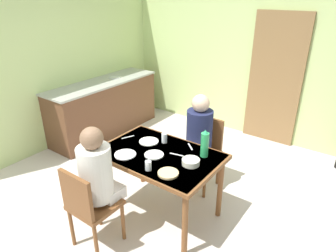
% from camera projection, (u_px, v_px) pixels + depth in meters
% --- Properties ---
extents(ground_plane, '(6.59, 6.59, 0.00)m').
position_uv_depth(ground_plane, '(144.00, 203.00, 3.47)').
color(ground_plane, beige).
extents(wall_back, '(4.43, 0.10, 2.57)m').
position_uv_depth(wall_back, '(243.00, 56.00, 4.80)').
color(wall_back, '#BED587').
rests_on(wall_back, ground_plane).
extents(wall_left, '(0.10, 3.80, 2.57)m').
position_uv_depth(wall_left, '(62.00, 60.00, 4.53)').
color(wall_left, '#BBD286').
rests_on(wall_left, ground_plane).
extents(door_wooden, '(0.80, 0.05, 2.00)m').
position_uv_depth(door_wooden, '(275.00, 80.00, 4.55)').
color(door_wooden, olive).
rests_on(door_wooden, ground_plane).
extents(kitchen_counter, '(0.61, 2.00, 0.91)m').
position_uv_depth(kitchen_counter, '(104.00, 107.00, 5.04)').
color(kitchen_counter, brown).
rests_on(kitchen_counter, ground_plane).
extents(dining_table, '(1.22, 0.82, 0.75)m').
position_uv_depth(dining_table, '(159.00, 161.00, 3.05)').
color(dining_table, brown).
rests_on(dining_table, ground_plane).
extents(chair_near_diner, '(0.40, 0.40, 0.87)m').
position_uv_depth(chair_near_diner, '(88.00, 205.00, 2.68)').
color(chair_near_diner, brown).
rests_on(chair_near_diner, ground_plane).
extents(chair_far_diner, '(0.40, 0.40, 0.87)m').
position_uv_depth(chair_far_diner, '(203.00, 148.00, 3.64)').
color(chair_far_diner, brown).
rests_on(chair_far_diner, ground_plane).
extents(person_near_diner, '(0.30, 0.37, 0.77)m').
position_uv_depth(person_near_diner, '(97.00, 171.00, 2.67)').
color(person_near_diner, silver).
rests_on(person_near_diner, ground_plane).
extents(person_far_diner, '(0.30, 0.37, 0.77)m').
position_uv_depth(person_far_diner, '(199.00, 131.00, 3.42)').
color(person_far_diner, '#1B2040').
rests_on(person_far_diner, ground_plane).
extents(water_bottle_green_near, '(0.08, 0.08, 0.29)m').
position_uv_depth(water_bottle_green_near, '(205.00, 144.00, 2.92)').
color(water_bottle_green_near, '#299D57').
rests_on(water_bottle_green_near, dining_table).
extents(serving_bowl_center, '(0.17, 0.17, 0.05)m').
position_uv_depth(serving_bowl_center, '(191.00, 162.00, 2.82)').
color(serving_bowl_center, silver).
rests_on(serving_bowl_center, dining_table).
extents(dinner_plate_near_left, '(0.19, 0.19, 0.01)m').
position_uv_depth(dinner_plate_near_left, '(154.00, 155.00, 2.98)').
color(dinner_plate_near_left, white).
rests_on(dinner_plate_near_left, dining_table).
extents(dinner_plate_near_right, '(0.22, 0.22, 0.01)m').
position_uv_depth(dinner_plate_near_right, '(125.00, 155.00, 2.99)').
color(dinner_plate_near_right, white).
rests_on(dinner_plate_near_right, dining_table).
extents(dinner_plate_far_center, '(0.21, 0.21, 0.01)m').
position_uv_depth(dinner_plate_far_center, '(149.00, 141.00, 3.25)').
color(dinner_plate_far_center, white).
rests_on(dinner_plate_far_center, dining_table).
extents(drinking_glass_by_near_diner, '(0.06, 0.06, 0.09)m').
position_uv_depth(drinking_glass_by_near_diner, '(148.00, 166.00, 2.73)').
color(drinking_glass_by_near_diner, silver).
rests_on(drinking_glass_by_near_diner, dining_table).
extents(drinking_glass_by_far_diner, '(0.06, 0.06, 0.11)m').
position_uv_depth(drinking_glass_by_far_diner, '(164.00, 138.00, 3.21)').
color(drinking_glass_by_far_diner, silver).
rests_on(drinking_glass_by_far_diner, dining_table).
extents(bread_plate_sliced, '(0.19, 0.19, 0.02)m').
position_uv_depth(bread_plate_sliced, '(168.00, 173.00, 2.67)').
color(bread_plate_sliced, '#DBB77A').
rests_on(bread_plate_sliced, dining_table).
extents(cutlery_knife_near, '(0.15, 0.05, 0.00)m').
position_uv_depth(cutlery_knife_near, '(177.00, 155.00, 2.99)').
color(cutlery_knife_near, silver).
rests_on(cutlery_knife_near, dining_table).
extents(cutlery_fork_near, '(0.12, 0.11, 0.00)m').
position_uv_depth(cutlery_fork_near, '(190.00, 147.00, 3.14)').
color(cutlery_fork_near, silver).
rests_on(cutlery_fork_near, dining_table).
extents(cutlery_knife_far, '(0.08, 0.14, 0.00)m').
position_uv_depth(cutlery_knife_far, '(128.00, 137.00, 3.35)').
color(cutlery_knife_far, silver).
rests_on(cutlery_knife_far, dining_table).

